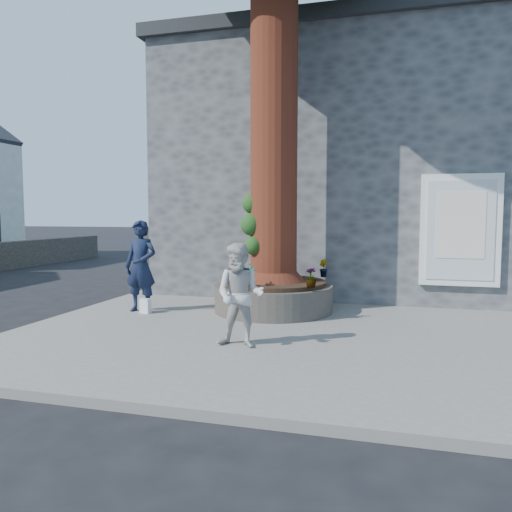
# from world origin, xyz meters

# --- Properties ---
(ground) EXTENTS (120.00, 120.00, 0.00)m
(ground) POSITION_xyz_m (0.00, 0.00, 0.00)
(ground) COLOR black
(ground) RESTS_ON ground
(pavement) EXTENTS (9.00, 8.00, 0.12)m
(pavement) POSITION_xyz_m (1.50, 1.00, 0.06)
(pavement) COLOR slate
(pavement) RESTS_ON ground
(yellow_line) EXTENTS (0.10, 30.00, 0.01)m
(yellow_line) POSITION_xyz_m (-3.05, 1.00, 0.00)
(yellow_line) COLOR yellow
(yellow_line) RESTS_ON ground
(stone_shop) EXTENTS (10.30, 8.30, 6.30)m
(stone_shop) POSITION_xyz_m (2.50, 7.20, 3.16)
(stone_shop) COLOR #444649
(stone_shop) RESTS_ON ground
(planter) EXTENTS (2.30, 2.30, 0.60)m
(planter) POSITION_xyz_m (0.80, 2.00, 0.41)
(planter) COLOR black
(planter) RESTS_ON pavement
(man) EXTENTS (0.67, 0.46, 1.78)m
(man) POSITION_xyz_m (-1.68, 1.29, 1.01)
(man) COLOR #121B33
(man) RESTS_ON pavement
(woman) EXTENTS (0.74, 0.58, 1.49)m
(woman) POSITION_xyz_m (0.95, -0.68, 0.87)
(woman) COLOR beige
(woman) RESTS_ON pavement
(shopping_bag) EXTENTS (0.22, 0.16, 0.28)m
(shopping_bag) POSITION_xyz_m (-1.53, 1.16, 0.26)
(shopping_bag) COLOR white
(shopping_bag) RESTS_ON pavement
(plant_a) EXTENTS (0.21, 0.16, 0.38)m
(plant_a) POSITION_xyz_m (0.57, 1.15, 0.91)
(plant_a) COLOR gray
(plant_a) RESTS_ON planter
(plant_b) EXTENTS (0.27, 0.28, 0.36)m
(plant_b) POSITION_xyz_m (1.65, 2.85, 0.90)
(plant_b) COLOR gray
(plant_b) RESTS_ON planter
(plant_c) EXTENTS (0.27, 0.27, 0.36)m
(plant_c) POSITION_xyz_m (1.65, 1.30, 0.90)
(plant_c) COLOR gray
(plant_c) RESTS_ON planter
(plant_d) EXTENTS (0.35, 0.36, 0.30)m
(plant_d) POSITION_xyz_m (0.34, 2.23, 0.87)
(plant_d) COLOR gray
(plant_d) RESTS_ON planter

